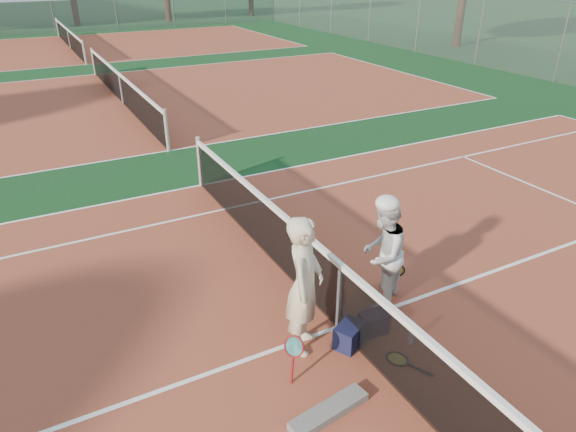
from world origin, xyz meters
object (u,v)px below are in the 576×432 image
Objects in this scene: player_a at (304,285)px; racket_red at (294,358)px; racket_black_held at (396,280)px; water_bottle at (412,334)px; player_b at (383,254)px; sports_bag_navy at (349,335)px; sports_bag_purple at (373,323)px; racket_spare at (397,359)px; net_main at (339,296)px.

player_a reaches higher than racket_red.
water_bottle is at bearing 9.84° from racket_black_held.
racket_black_held is (0.29, 0.00, -0.52)m from player_b.
sports_bag_purple is at bearing 9.15° from sports_bag_navy.
racket_spare is 1.51× the size of sports_bag_navy.
racket_spare is at bearing -54.16° from sports_bag_navy.
racket_spare is (0.31, -0.88, -0.49)m from net_main.
net_main is 1.17m from racket_black_held.
racket_red is at bearing 173.61° from water_bottle.
player_b is (0.84, 0.22, 0.30)m from net_main.
water_bottle is at bearing -25.21° from sports_bag_navy.
player_a is 0.96m from sports_bag_navy.
sports_bag_purple is (0.06, 0.59, 0.13)m from racket_spare.
sports_bag_navy reaches higher than racket_spare.
racket_red is 1.03× the size of racket_black_held.
racket_spare is (1.27, -0.36, -0.28)m from racket_red.
water_bottle is at bearing -53.85° from sports_bag_purple.
racket_spare is at bearing -60.38° from racket_red.
player_a is 3.12× the size of racket_red.
player_b is at bearing -50.31° from racket_spare.
racket_red is at bearing -179.99° from player_a.
player_a is at bearing -23.64° from player_b.
player_a is 1.59m from water_bottle.
racket_spare is 0.60m from sports_bag_purple.
player_b is 4.07× the size of sports_bag_navy.
player_a is 1.50m from racket_spare.
racket_black_held reaches higher than racket_spare.
water_bottle is (-0.17, -0.92, -0.66)m from player_b.
sports_bag_navy is (-0.06, -0.36, -0.35)m from net_main.
sports_bag_navy is (-0.37, 0.52, 0.14)m from racket_spare.
sports_bag_purple is at bearing 126.15° from water_bottle.
sports_bag_navy is at bearing -170.85° from sports_bag_purple.
player_a is at bearing 4.19° from racket_red.
racket_red is 2.21m from racket_black_held.
player_b is 2.82× the size of racket_black_held.
sports_bag_purple is at bearing 11.51° from player_b.
net_main is 1.04m from water_bottle.
net_main is at bearing -21.16° from player_b.
racket_black_held is 0.93m from sports_bag_purple.
sports_bag_navy is (0.52, -0.27, -0.76)m from player_a.
racket_black_held is 1.33m from sports_bag_navy.
water_bottle is (1.25, -0.62, -0.77)m from player_a.
player_a is at bearing 152.03° from sports_bag_navy.
sports_bag_navy is at bearing -34.54° from racket_red.
water_bottle is (1.63, -0.18, -0.15)m from racket_red.
water_bottle is (0.73, -0.34, -0.01)m from sports_bag_navy.
player_b reaches higher than water_bottle.
racket_red is at bearing 49.72° from racket_spare.
net_main is at bearing -40.47° from player_a.
sports_bag_purple is 1.20× the size of water_bottle.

